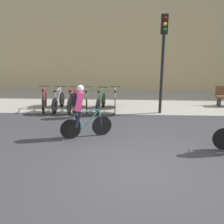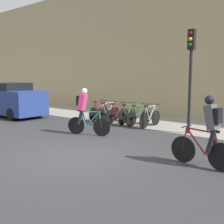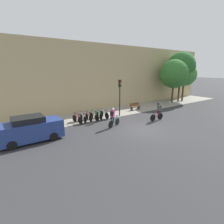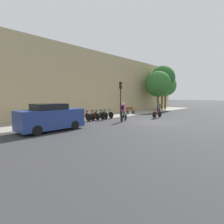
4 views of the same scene
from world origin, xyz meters
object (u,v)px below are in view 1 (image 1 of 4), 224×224
parked_bike_2 (72,101)px  traffic_light_pole (163,47)px  cyclist_pink (81,110)px  parked_bike_5 (115,102)px  parked_bike_4 (101,102)px  parked_bike_0 (44,101)px  parked_bike_3 (87,102)px  parked_bike_1 (58,101)px

parked_bike_2 → traffic_light_pole: traffic_light_pole is taller
cyclist_pink → parked_bike_5: (1.01, 3.03, -0.54)m
parked_bike_4 → parked_bike_5: size_ratio=0.95×
parked_bike_0 → parked_bike_3: parked_bike_0 is taller
parked_bike_1 → parked_bike_5: (2.46, 0.00, 0.01)m
parked_bike_0 → parked_bike_1: (0.61, -0.00, -0.01)m
parked_bike_1 → parked_bike_2: size_ratio=1.03×
parked_bike_2 → parked_bike_3: size_ratio=1.00×
parked_bike_1 → parked_bike_5: 2.46m
parked_bike_3 → traffic_light_pole: (3.13, -0.23, 2.33)m
cyclist_pink → parked_bike_4: cyclist_pink is taller
parked_bike_4 → parked_bike_5: 0.62m
parked_bike_1 → parked_bike_4: 1.84m
parked_bike_5 → traffic_light_pole: 3.01m
cyclist_pink → parked_bike_5: size_ratio=1.04×
cyclist_pink → parked_bike_2: cyclist_pink is taller
parked_bike_1 → traffic_light_pole: (4.36, -0.23, 2.33)m
traffic_light_pole → parked_bike_1: bearing=177.0°
parked_bike_2 → parked_bike_3: 0.62m
parked_bike_3 → parked_bike_2: bearing=-180.0°
traffic_light_pole → parked_bike_3: bearing=175.8°
cyclist_pink → parked_bike_2: 3.19m
parked_bike_3 → traffic_light_pole: traffic_light_pole is taller
cyclist_pink → parked_bike_0: (-2.07, 3.03, -0.54)m
parked_bike_0 → traffic_light_pole: traffic_light_pole is taller
traffic_light_pole → parked_bike_2: bearing=176.5°
parked_bike_4 → traffic_light_pole: (2.52, -0.23, 2.34)m
parked_bike_0 → parked_bike_3: size_ratio=1.01×
parked_bike_5 → parked_bike_4: bearing=-180.0°
cyclist_pink → parked_bike_0: bearing=124.3°
parked_bike_0 → parked_bike_2: bearing=-0.0°
parked_bike_0 → parked_bike_3: bearing=-0.0°
parked_bike_0 → parked_bike_2: (1.23, -0.00, -0.01)m
parked_bike_2 → traffic_light_pole: (3.75, -0.23, 2.33)m
parked_bike_0 → traffic_light_pole: size_ratio=0.41×
parked_bike_1 → traffic_light_pole: 4.95m
cyclist_pink → traffic_light_pole: size_ratio=0.45×
parked_bike_2 → parked_bike_4: 1.23m
parked_bike_0 → parked_bike_2: parked_bike_0 is taller
parked_bike_0 → parked_bike_5: 3.08m
cyclist_pink → traffic_light_pole: traffic_light_pole is taller
parked_bike_4 → parked_bike_5: bearing=0.0°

